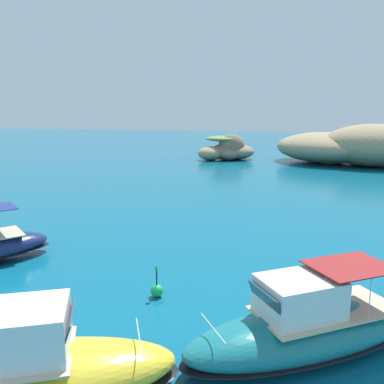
% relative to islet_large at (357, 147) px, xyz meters
% --- Properties ---
extents(islet_large, '(29.07, 24.29, 6.70)m').
position_rel_islet_large_xyz_m(islet_large, '(0.00, 0.00, 0.00)').
color(islet_large, '#9E8966').
rests_on(islet_large, ground).
extents(islet_small, '(11.30, 11.44, 4.71)m').
position_rel_islet_large_xyz_m(islet_small, '(-21.99, -0.47, -1.06)').
color(islet_small, '#9E8966').
rests_on(islet_small, ground).
extents(motorboat_yellow, '(10.01, 7.44, 2.90)m').
position_rel_islet_large_xyz_m(motorboat_yellow, '(-14.33, -64.12, -1.86)').
color(motorboat_yellow, yellow).
rests_on(motorboat_yellow, ground).
extents(motorboat_teal, '(9.02, 7.89, 2.90)m').
position_rel_islet_large_xyz_m(motorboat_teal, '(-6.46, -58.92, -1.91)').
color(motorboat_teal, '#19727A').
rests_on(motorboat_teal, ground).
extents(channel_buoy, '(0.56, 0.56, 1.48)m').
position_rel_islet_large_xyz_m(channel_buoy, '(-12.94, -56.54, -2.49)').
color(channel_buoy, green).
rests_on(channel_buoy, ground).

